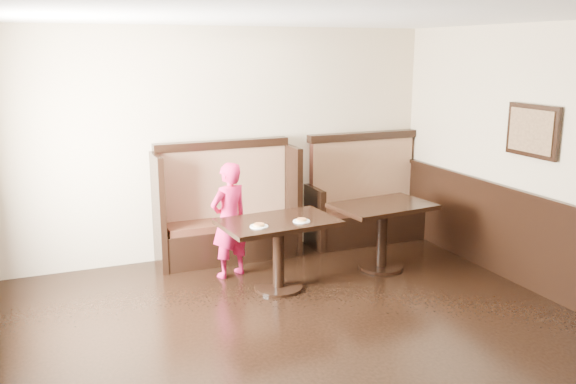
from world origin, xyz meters
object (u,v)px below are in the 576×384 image
table_main (278,236)px  child (229,220)px  booth_neighbor (366,205)px  booth_main (227,216)px  table_neighbor (382,220)px

table_main → child: size_ratio=0.97×
booth_neighbor → booth_main: bearing=179.9°
table_main → booth_neighbor: bearing=29.6°
table_neighbor → child: child is taller
table_main → table_neighbor: table_neighbor is taller
table_main → table_neighbor: size_ratio=1.06×
table_neighbor → child: size_ratio=0.91×
booth_main → booth_neighbor: bearing=-0.1°
booth_main → booth_neighbor: 1.95m
booth_main → table_main: (0.21, -1.21, 0.06)m
booth_main → child: booth_main is taller
booth_main → table_main: size_ratio=1.38×
table_neighbor → table_main: bearing=179.3°
table_main → table_neighbor: bearing=0.9°
table_main → table_neighbor: 1.37m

